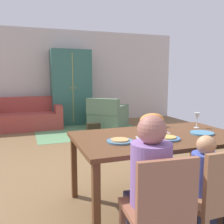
# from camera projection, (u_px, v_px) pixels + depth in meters

# --- Properties ---
(ground_plane) EXTENTS (7.07, 6.42, 0.02)m
(ground_plane) POSITION_uv_depth(u_px,v_px,m) (94.00, 153.00, 4.57)
(ground_plane) COLOR brown
(back_wall) EXTENTS (7.07, 0.10, 2.70)m
(back_wall) POSITION_uv_depth(u_px,v_px,m) (64.00, 77.00, 7.41)
(back_wall) COLOR beige
(back_wall) RESTS_ON ground_plane
(dining_table) EXTENTS (1.75, 1.03, 0.76)m
(dining_table) POSITION_uv_depth(u_px,v_px,m) (158.00, 142.00, 2.66)
(dining_table) COLOR brown
(dining_table) RESTS_ON ground_plane
(plate_near_man) EXTENTS (0.25, 0.25, 0.02)m
(plate_near_man) POSITION_uv_depth(u_px,v_px,m) (120.00, 141.00, 2.38)
(plate_near_man) COLOR teal
(plate_near_man) RESTS_ON dining_table
(pizza_near_man) EXTENTS (0.17, 0.17, 0.01)m
(pizza_near_man) POSITION_uv_depth(u_px,v_px,m) (120.00, 140.00, 2.37)
(pizza_near_man) COLOR tan
(pizza_near_man) RESTS_ON plate_near_man
(plate_near_child) EXTENTS (0.25, 0.25, 0.02)m
(plate_near_child) POSITION_uv_depth(u_px,v_px,m) (167.00, 138.00, 2.48)
(plate_near_child) COLOR teal
(plate_near_child) RESTS_ON dining_table
(pizza_near_child) EXTENTS (0.17, 0.17, 0.01)m
(pizza_near_child) POSITION_uv_depth(u_px,v_px,m) (167.00, 137.00, 2.48)
(pizza_near_child) COLOR gold
(pizza_near_child) RESTS_ON plate_near_child
(plate_near_woman) EXTENTS (0.25, 0.25, 0.02)m
(plate_near_woman) POSITION_uv_depth(u_px,v_px,m) (202.00, 133.00, 2.72)
(plate_near_woman) COLOR teal
(plate_near_woman) RESTS_ON dining_table
(wine_glass) EXTENTS (0.07, 0.07, 0.19)m
(wine_glass) POSITION_uv_depth(u_px,v_px,m) (197.00, 117.00, 3.01)
(wine_glass) COLOR silver
(wine_glass) RESTS_ON dining_table
(fork) EXTENTS (0.05, 0.15, 0.01)m
(fork) POSITION_uv_depth(u_px,v_px,m) (138.00, 138.00, 2.52)
(fork) COLOR silver
(fork) RESTS_ON dining_table
(knife) EXTENTS (0.02, 0.17, 0.01)m
(knife) POSITION_uv_depth(u_px,v_px,m) (166.00, 132.00, 2.80)
(knife) COLOR silver
(knife) RESTS_ON dining_table
(dining_chair_man) EXTENTS (0.45, 0.45, 0.87)m
(dining_chair_man) POSITION_uv_depth(u_px,v_px,m) (159.00, 208.00, 1.71)
(dining_chair_man) COLOR #965A40
(dining_chair_man) RESTS_ON ground_plane
(person_man) EXTENTS (0.30, 0.41, 1.11)m
(person_man) POSITION_uv_depth(u_px,v_px,m) (148.00, 193.00, 1.88)
(person_man) COLOR #353048
(person_man) RESTS_ON ground_plane
(dining_chair_child) EXTENTS (0.42, 0.42, 0.87)m
(dining_chair_child) POSITION_uv_depth(u_px,v_px,m) (217.00, 196.00, 1.88)
(dining_chair_child) COLOR #97643E
(dining_chair_child) RESTS_ON ground_plane
(person_child) EXTENTS (0.22, 0.29, 0.92)m
(person_child) POSITION_uv_depth(u_px,v_px,m) (201.00, 194.00, 2.04)
(person_child) COLOR #2B2F46
(person_child) RESTS_ON ground_plane
(cat) EXTENTS (0.32, 0.17, 0.17)m
(cat) POSITION_uv_depth(u_px,v_px,m) (152.00, 120.00, 3.07)
(cat) COLOR orange
(cat) RESTS_ON dining_table
(area_rug) EXTENTS (2.60, 1.80, 0.01)m
(area_rug) POSITION_uv_depth(u_px,v_px,m) (89.00, 131.00, 6.32)
(area_rug) COLOR #5B895B
(area_rug) RESTS_ON ground_plane
(couch) EXTENTS (1.87, 0.86, 0.82)m
(couch) POSITION_uv_depth(u_px,v_px,m) (25.00, 117.00, 6.57)
(couch) COLOR #9C3D35
(couch) RESTS_ON ground_plane
(armchair) EXTENTS (1.21, 1.21, 0.82)m
(armchair) POSITION_uv_depth(u_px,v_px,m) (107.00, 117.00, 6.61)
(armchair) COLOR #5A7358
(armchair) RESTS_ON ground_plane
(armoire) EXTENTS (1.10, 0.59, 2.10)m
(armoire) POSITION_uv_depth(u_px,v_px,m) (71.00, 88.00, 7.14)
(armoire) COLOR #2F5E51
(armoire) RESTS_ON ground_plane
(handbag) EXTENTS (0.32, 0.16, 0.26)m
(handbag) POSITION_uv_depth(u_px,v_px,m) (93.00, 128.00, 6.03)
(handbag) COLOR black
(handbag) RESTS_ON ground_plane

